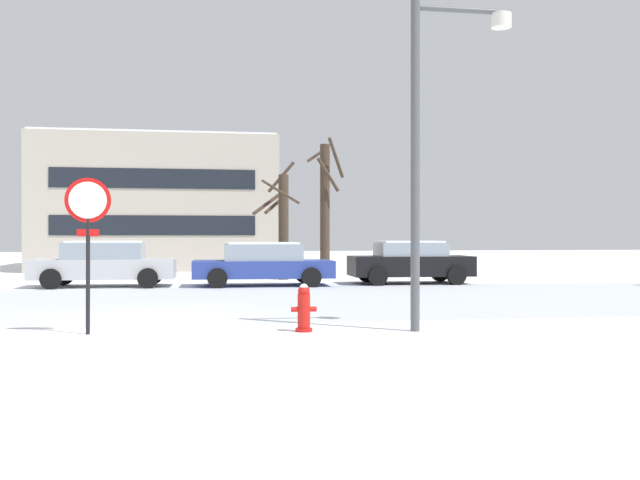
{
  "coord_description": "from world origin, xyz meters",
  "views": [
    {
      "loc": [
        1.12,
        -14.43,
        1.67
      ],
      "look_at": [
        4.47,
        5.64,
        1.54
      ],
      "focal_mm": 40.13,
      "sensor_mm": 36.0,
      "label": 1
    }
  ],
  "objects_px": {
    "fire_hydrant": "(304,308)",
    "parked_car_silver": "(104,263)",
    "street_lamp": "(433,128)",
    "parked_car_blue": "(263,264)",
    "parked_car_black": "(410,262)",
    "stop_sign": "(88,224)"
  },
  "relations": [
    {
      "from": "parked_car_silver",
      "to": "parked_car_black",
      "type": "xyz_separation_m",
      "value": [
        10.25,
        -0.15,
        -0.0
      ]
    },
    {
      "from": "parked_car_black",
      "to": "parked_car_blue",
      "type": "bearing_deg",
      "value": -177.61
    },
    {
      "from": "fire_hydrant",
      "to": "street_lamp",
      "type": "xyz_separation_m",
      "value": [
        2.25,
        -0.26,
        3.12
      ]
    },
    {
      "from": "stop_sign",
      "to": "parked_car_silver",
      "type": "height_order",
      "value": "stop_sign"
    },
    {
      "from": "parked_car_silver",
      "to": "parked_car_blue",
      "type": "bearing_deg",
      "value": -4.07
    },
    {
      "from": "stop_sign",
      "to": "street_lamp",
      "type": "bearing_deg",
      "value": -5.29
    },
    {
      "from": "fire_hydrant",
      "to": "parked_car_silver",
      "type": "bearing_deg",
      "value": 112.45
    },
    {
      "from": "stop_sign",
      "to": "parked_car_blue",
      "type": "distance_m",
      "value": 11.83
    },
    {
      "from": "parked_car_blue",
      "to": "fire_hydrant",
      "type": "bearing_deg",
      "value": -91.34
    },
    {
      "from": "stop_sign",
      "to": "parked_car_black",
      "type": "bearing_deg",
      "value": 51.4
    },
    {
      "from": "parked_car_blue",
      "to": "parked_car_black",
      "type": "xyz_separation_m",
      "value": [
        5.12,
        0.21,
        0.02
      ]
    },
    {
      "from": "street_lamp",
      "to": "parked_car_silver",
      "type": "height_order",
      "value": "street_lamp"
    },
    {
      "from": "fire_hydrant",
      "to": "street_lamp",
      "type": "bearing_deg",
      "value": -6.68
    },
    {
      "from": "stop_sign",
      "to": "fire_hydrant",
      "type": "xyz_separation_m",
      "value": [
        3.65,
        -0.28,
        -1.44
      ]
    },
    {
      "from": "parked_car_silver",
      "to": "parked_car_blue",
      "type": "relative_size",
      "value": 0.98
    },
    {
      "from": "fire_hydrant",
      "to": "street_lamp",
      "type": "height_order",
      "value": "street_lamp"
    },
    {
      "from": "parked_car_black",
      "to": "street_lamp",
      "type": "bearing_deg",
      "value": -104.83
    },
    {
      "from": "street_lamp",
      "to": "parked_car_silver",
      "type": "bearing_deg",
      "value": 120.59
    },
    {
      "from": "street_lamp",
      "to": "parked_car_silver",
      "type": "xyz_separation_m",
      "value": [
        -7.1,
        12.02,
        -2.78
      ]
    },
    {
      "from": "parked_car_blue",
      "to": "parked_car_black",
      "type": "bearing_deg",
      "value": 2.39
    },
    {
      "from": "fire_hydrant",
      "to": "parked_car_black",
      "type": "distance_m",
      "value": 12.8
    },
    {
      "from": "stop_sign",
      "to": "fire_hydrant",
      "type": "height_order",
      "value": "stop_sign"
    }
  ]
}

